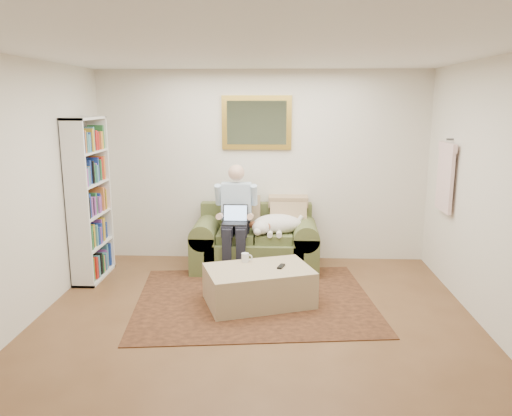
# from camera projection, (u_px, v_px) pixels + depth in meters

# --- Properties ---
(room_shell) EXTENTS (4.51, 5.00, 2.61)m
(room_shell) POSITION_uv_depth(u_px,v_px,m) (255.00, 196.00, 4.75)
(room_shell) COLOR brown
(room_shell) RESTS_ON ground
(rug) EXTENTS (2.81, 2.35, 0.01)m
(rug) POSITION_uv_depth(u_px,v_px,m) (255.00, 300.00, 5.59)
(rug) COLOR black
(rug) RESTS_ON room_shell
(sofa) EXTENTS (1.64, 0.84, 0.99)m
(sofa) POSITION_uv_depth(u_px,v_px,m) (255.00, 247.00, 6.62)
(sofa) COLOR brown
(sofa) RESTS_ON room_shell
(seated_man) EXTENTS (0.54, 0.77, 1.38)m
(seated_man) POSITION_uv_depth(u_px,v_px,m) (236.00, 220.00, 6.40)
(seated_man) COLOR #8CB3D8
(seated_man) RESTS_ON sofa
(laptop) EXTENTS (0.32, 0.25, 0.23)m
(laptop) POSITION_uv_depth(u_px,v_px,m) (235.00, 218.00, 6.33)
(laptop) COLOR black
(laptop) RESTS_ON seated_man
(sleeping_dog) EXTENTS (0.68, 0.43, 0.25)m
(sleeping_dog) POSITION_uv_depth(u_px,v_px,m) (278.00, 224.00, 6.46)
(sleeping_dog) COLOR white
(sleeping_dog) RESTS_ON sofa
(ottoman) EXTENTS (1.29, 1.03, 0.41)m
(ottoman) POSITION_uv_depth(u_px,v_px,m) (259.00, 286.00, 5.46)
(ottoman) COLOR tan
(ottoman) RESTS_ON room_shell
(coffee_mug) EXTENTS (0.08, 0.08, 0.10)m
(coffee_mug) POSITION_uv_depth(u_px,v_px,m) (245.00, 258.00, 5.63)
(coffee_mug) COLOR white
(coffee_mug) RESTS_ON ottoman
(tv_remote) EXTENTS (0.09, 0.16, 0.02)m
(tv_remote) POSITION_uv_depth(u_px,v_px,m) (281.00, 266.00, 5.45)
(tv_remote) COLOR black
(tv_remote) RESTS_ON ottoman
(bookshelf) EXTENTS (0.28, 0.80, 2.00)m
(bookshelf) POSITION_uv_depth(u_px,v_px,m) (89.00, 200.00, 6.12)
(bookshelf) COLOR white
(bookshelf) RESTS_ON room_shell
(wall_mirror) EXTENTS (0.94, 0.04, 0.72)m
(wall_mirror) POSITION_uv_depth(u_px,v_px,m) (257.00, 123.00, 6.70)
(wall_mirror) COLOR gold
(wall_mirror) RESTS_ON room_shell
(hanging_shirt) EXTENTS (0.06, 0.52, 0.90)m
(hanging_shirt) POSITION_uv_depth(u_px,v_px,m) (446.00, 174.00, 5.86)
(hanging_shirt) COLOR #FED2D2
(hanging_shirt) RESTS_ON room_shell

